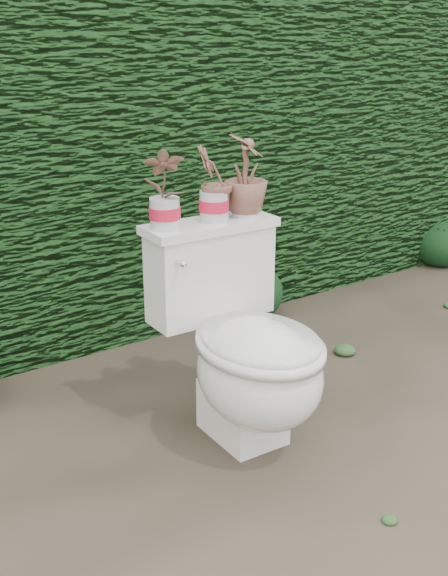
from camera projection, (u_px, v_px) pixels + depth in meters
ground at (246, 458)px, 2.56m from camera, size 60.00×60.00×0.00m
hedge at (52, 166)px, 3.52m from camera, size 8.00×1.00×1.60m
toilet at (246, 350)px, 2.57m from camera, size 0.51×0.69×0.78m
potted_plant_left at (164, 191)px, 2.47m from camera, size 0.17×0.15×0.27m
potted_plant_center at (214, 185)px, 2.58m from camera, size 0.17×0.15×0.26m
potted_plant_right at (246, 177)px, 2.64m from camera, size 0.22×0.22×0.29m
liriope_clump_2 at (245, 287)px, 3.76m from camera, size 0.40×0.40×0.32m
liriope_clump_3 at (442, 241)px, 4.62m from camera, size 0.36×0.36×0.29m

